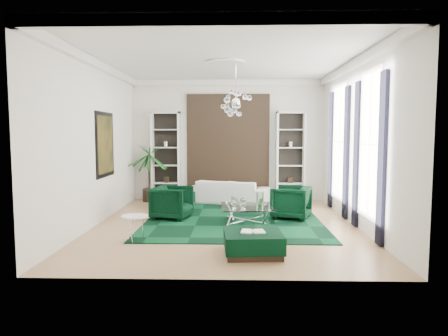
{
  "coord_description": "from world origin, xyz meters",
  "views": [
    {
      "loc": [
        0.23,
        -9.14,
        2.13
      ],
      "look_at": [
        -0.04,
        0.5,
        1.29
      ],
      "focal_mm": 32.0,
      "sensor_mm": 36.0,
      "label": 1
    }
  ],
  "objects_px": {
    "sofa": "(229,192)",
    "armchair_left": "(172,203)",
    "armchair_right": "(291,202)",
    "ottoman_side": "(176,200)",
    "side_table": "(135,229)",
    "coffee_table": "(247,215)",
    "palm": "(149,163)",
    "ottoman_front": "(253,243)"
  },
  "relations": [
    {
      "from": "palm",
      "to": "ottoman_front",
      "type": "bearing_deg",
      "value": -60.99
    },
    {
      "from": "ottoman_side",
      "to": "ottoman_front",
      "type": "height_order",
      "value": "same"
    },
    {
      "from": "sofa",
      "to": "armchair_right",
      "type": "relative_size",
      "value": 2.68
    },
    {
      "from": "ottoman_side",
      "to": "side_table",
      "type": "distance_m",
      "value": 3.66
    },
    {
      "from": "side_table",
      "to": "coffee_table",
      "type": "bearing_deg",
      "value": 35.7
    },
    {
      "from": "armchair_right",
      "to": "palm",
      "type": "relative_size",
      "value": 0.37
    },
    {
      "from": "sofa",
      "to": "ottoman_side",
      "type": "xyz_separation_m",
      "value": [
        -1.51,
        -0.75,
        -0.15
      ]
    },
    {
      "from": "armchair_right",
      "to": "palm",
      "type": "bearing_deg",
      "value": -99.66
    },
    {
      "from": "coffee_table",
      "to": "ottoman_side",
      "type": "xyz_separation_m",
      "value": [
        -1.98,
        2.03,
        -0.01
      ]
    },
    {
      "from": "armchair_right",
      "to": "ottoman_side",
      "type": "height_order",
      "value": "armchair_right"
    },
    {
      "from": "coffee_table",
      "to": "palm",
      "type": "xyz_separation_m",
      "value": [
        -2.95,
        3.0,
        0.99
      ]
    },
    {
      "from": "coffee_table",
      "to": "side_table",
      "type": "height_order",
      "value": "side_table"
    },
    {
      "from": "coffee_table",
      "to": "palm",
      "type": "relative_size",
      "value": 0.5
    },
    {
      "from": "sofa",
      "to": "armchair_right",
      "type": "distance_m",
      "value": 2.71
    },
    {
      "from": "armchair_left",
      "to": "palm",
      "type": "distance_m",
      "value": 2.87
    },
    {
      "from": "sofa",
      "to": "armchair_left",
      "type": "relative_size",
      "value": 2.68
    },
    {
      "from": "ottoman_side",
      "to": "palm",
      "type": "height_order",
      "value": "palm"
    },
    {
      "from": "armchair_right",
      "to": "sofa",
      "type": "bearing_deg",
      "value": -123.07
    },
    {
      "from": "ottoman_side",
      "to": "palm",
      "type": "relative_size",
      "value": 0.38
    },
    {
      "from": "palm",
      "to": "coffee_table",
      "type": "bearing_deg",
      "value": -45.41
    },
    {
      "from": "ottoman_front",
      "to": "palm",
      "type": "xyz_separation_m",
      "value": [
        -2.99,
        5.39,
        1.0
      ]
    },
    {
      "from": "sofa",
      "to": "ottoman_side",
      "type": "relative_size",
      "value": 2.66
    },
    {
      "from": "sofa",
      "to": "ottoman_front",
      "type": "bearing_deg",
      "value": 111.15
    },
    {
      "from": "armchair_right",
      "to": "ottoman_side",
      "type": "bearing_deg",
      "value": -94.02
    },
    {
      "from": "sofa",
      "to": "ottoman_side",
      "type": "height_order",
      "value": "sofa"
    },
    {
      "from": "ottoman_front",
      "to": "armchair_right",
      "type": "bearing_deg",
      "value": 70.03
    },
    {
      "from": "sofa",
      "to": "armchair_right",
      "type": "xyz_separation_m",
      "value": [
        1.59,
        -2.19,
        0.06
      ]
    },
    {
      "from": "sofa",
      "to": "armchair_left",
      "type": "height_order",
      "value": "armchair_left"
    },
    {
      "from": "sofa",
      "to": "armchair_left",
      "type": "xyz_separation_m",
      "value": [
        -1.38,
        -2.3,
        0.06
      ]
    },
    {
      "from": "armchair_left",
      "to": "ottoman_side",
      "type": "xyz_separation_m",
      "value": [
        -0.13,
        1.56,
        -0.21
      ]
    },
    {
      "from": "ottoman_front",
      "to": "ottoman_side",
      "type": "bearing_deg",
      "value": 114.47
    },
    {
      "from": "coffee_table",
      "to": "ottoman_side",
      "type": "height_order",
      "value": "coffee_table"
    },
    {
      "from": "ottoman_side",
      "to": "side_table",
      "type": "height_order",
      "value": "side_table"
    },
    {
      "from": "armchair_left",
      "to": "armchair_right",
      "type": "relative_size",
      "value": 1.0
    },
    {
      "from": "sofa",
      "to": "palm",
      "type": "relative_size",
      "value": 1.0
    },
    {
      "from": "sofa",
      "to": "palm",
      "type": "xyz_separation_m",
      "value": [
        -2.48,
        0.22,
        0.85
      ]
    },
    {
      "from": "armchair_left",
      "to": "coffee_table",
      "type": "distance_m",
      "value": 1.92
    },
    {
      "from": "coffee_table",
      "to": "side_table",
      "type": "bearing_deg",
      "value": -144.3
    },
    {
      "from": "sofa",
      "to": "side_table",
      "type": "height_order",
      "value": "sofa"
    },
    {
      "from": "sofa",
      "to": "coffee_table",
      "type": "xyz_separation_m",
      "value": [
        0.47,
        -2.77,
        -0.14
      ]
    },
    {
      "from": "armchair_right",
      "to": "ottoman_front",
      "type": "distance_m",
      "value": 3.18
    },
    {
      "from": "sofa",
      "to": "coffee_table",
      "type": "height_order",
      "value": "sofa"
    }
  ]
}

